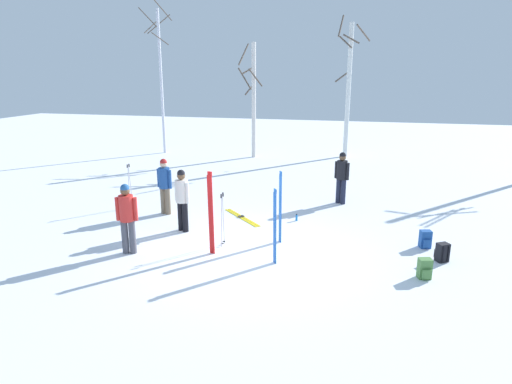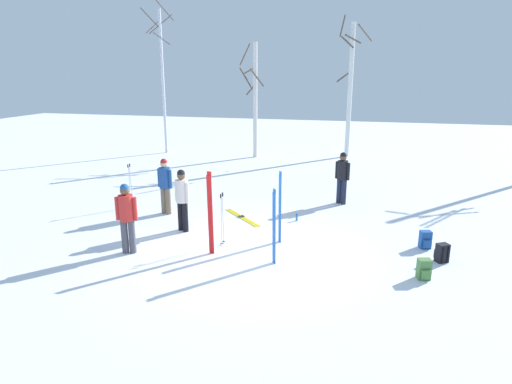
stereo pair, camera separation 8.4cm
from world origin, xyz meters
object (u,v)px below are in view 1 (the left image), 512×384
object	(u,v)px
ski_pair_planted_2	(275,227)
backpack_0	(442,252)
ski_pair_planted_1	(211,214)
backpack_2	(425,269)
ski_pair_lying_0	(242,217)
person_1	(342,174)
water_bottle_0	(297,218)
birch_tree_2	(348,87)
ski_poles_1	(223,218)
birch_tree_1	(253,98)
person_0	(182,196)
birch_tree_0	(161,77)
ski_poles_0	(130,185)
person_2	(165,183)
ski_pair_planted_0	(280,207)
person_3	(127,214)
backpack_1	(425,239)

from	to	relation	value
ski_pair_planted_2	backpack_0	xyz separation A→B (m)	(3.72, 1.00, -0.66)
ski_pair_planted_1	backpack_2	size ratio (longest dim) A/B	4.59
ski_pair_lying_0	person_1	bearing A→B (deg)	38.44
ski_pair_lying_0	backpack_2	bearing A→B (deg)	-31.45
water_bottle_0	ski_pair_planted_1	bearing A→B (deg)	-119.39
ski_pair_planted_1	birch_tree_2	xyz separation A→B (m)	(2.48, 13.46, 2.46)
ski_poles_1	birch_tree_1	world-z (taller)	birch_tree_1
person_0	ski_pair_lying_0	size ratio (longest dim) A/B	1.17
person_0	water_bottle_0	xyz separation A→B (m)	(2.89, 1.57, -0.88)
birch_tree_0	water_bottle_0	bearing A→B (deg)	-47.68
person_1	backpack_2	xyz separation A→B (m)	(2.05, -5.14, -0.77)
ski_poles_0	water_bottle_0	size ratio (longest dim) A/B	6.83
person_2	ski_pair_planted_2	bearing A→B (deg)	-34.80
ski_poles_0	birch_tree_0	xyz separation A→B (m)	(-3.20, 9.37, 3.16)
birch_tree_1	ski_pair_planted_0	bearing A→B (deg)	-72.53
person_2	ski_pair_planted_2	size ratio (longest dim) A/B	0.98
person_2	ski_poles_0	world-z (taller)	person_2
ski_pair_planted_2	birch_tree_2	distance (m)	13.91
water_bottle_0	birch_tree_1	distance (m)	10.42
birch_tree_1	ski_pair_lying_0	bearing A→B (deg)	-77.91
person_3	backpack_1	size ratio (longest dim) A/B	3.90
ski_pair_planted_2	ski_pair_lying_0	bearing A→B (deg)	118.44
ski_pair_planted_0	ski_poles_0	xyz separation A→B (m)	(-5.18, 1.75, -0.16)
water_bottle_0	birch_tree_0	xyz separation A→B (m)	(-8.55, 9.39, 3.82)
ski_poles_0	ski_pair_lying_0	bearing A→B (deg)	-1.97
ski_poles_1	person_3	bearing A→B (deg)	-153.77
person_3	ski_poles_0	world-z (taller)	person_3
person_0	birch_tree_0	world-z (taller)	birch_tree_0
ski_pair_planted_1	backpack_1	distance (m)	5.32
ski_pair_lying_0	backpack_0	world-z (taller)	backpack_0
birch_tree_1	water_bottle_0	bearing A→B (deg)	-68.62
person_0	ski_poles_1	distance (m)	1.58
ski_pair_planted_0	ski_poles_0	world-z (taller)	ski_pair_planted_0
ski_pair_planted_0	person_3	bearing A→B (deg)	-155.03
ski_poles_0	water_bottle_0	bearing A→B (deg)	-0.19
ski_poles_1	water_bottle_0	world-z (taller)	ski_poles_1
person_0	ski_pair_planted_0	distance (m)	2.72
ski_pair_planted_2	backpack_1	world-z (taller)	ski_pair_planted_2
backpack_1	backpack_0	bearing A→B (deg)	-70.37
backpack_1	backpack_2	distance (m)	1.81
person_2	ski_pair_planted_0	xyz separation A→B (m)	(3.82, -1.44, -0.06)
ski_poles_0	birch_tree_1	bearing A→B (deg)	79.70
ski_pair_lying_0	birch_tree_0	bearing A→B (deg)	126.06
person_0	birch_tree_0	xyz separation A→B (m)	(-5.66, 10.96, 2.94)
person_2	ski_pair_planted_0	size ratio (longest dim) A/B	0.92
ski_pair_planted_2	ski_pair_lying_0	xyz separation A→B (m)	(-1.59, 2.93, -0.86)
person_0	ski_pair_planted_2	size ratio (longest dim) A/B	0.98
ski_poles_1	birch_tree_1	size ratio (longest dim) A/B	0.24
birch_tree_1	person_0	bearing A→B (deg)	-85.97
person_0	ski_pair_planted_0	world-z (taller)	ski_pair_planted_0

